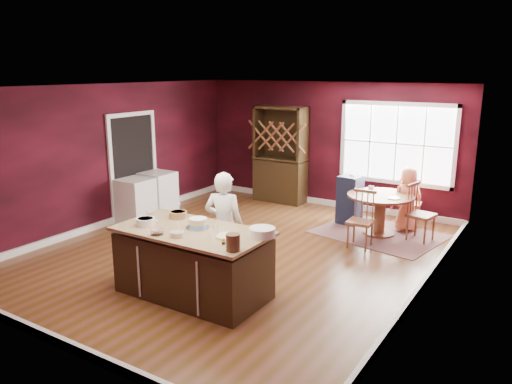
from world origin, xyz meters
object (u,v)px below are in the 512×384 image
at_px(baker, 224,225).
at_px(layer_cake, 198,223).
at_px(chair_south, 361,219).
at_px(high_chair, 350,199).
at_px(kitchen_island, 193,264).
at_px(dryer, 158,194).
at_px(hutch, 280,155).
at_px(washer, 136,201).
at_px(chair_east, 422,212).
at_px(dining_table, 380,206).
at_px(chair_north, 410,201).
at_px(seated_woman, 407,199).
at_px(toddler, 349,183).

xyz_separation_m(baker, layer_cake, (0.03, -0.62, 0.20)).
distance_m(chair_south, high_chair, 1.35).
height_order(kitchen_island, dryer, kitchen_island).
distance_m(baker, hutch, 4.42).
height_order(kitchen_island, hutch, hutch).
height_order(baker, layer_cake, baker).
bearing_deg(washer, high_chair, 31.26).
bearing_deg(chair_east, dining_table, 105.76).
bearing_deg(kitchen_island, layer_cake, 73.98).
xyz_separation_m(chair_north, seated_woman, (0.03, -0.30, 0.12)).
xyz_separation_m(chair_north, washer, (-4.63, -2.65, -0.05)).
bearing_deg(hutch, seated_woman, -11.00).
relative_size(layer_cake, chair_east, 0.32).
distance_m(dining_table, high_chair, 0.80).
height_order(baker, high_chair, baker).
xyz_separation_m(dining_table, seated_woman, (0.35, 0.50, 0.07)).
xyz_separation_m(hutch, washer, (-1.60, -2.94, -0.64)).
relative_size(baker, washer, 1.79).
bearing_deg(chair_north, dining_table, 61.11).
relative_size(kitchen_island, washer, 2.33).
relative_size(chair_east, seated_woman, 0.86).
xyz_separation_m(dining_table, layer_cake, (-1.25, -3.69, 0.45)).
bearing_deg(dining_table, hutch, 158.01).
height_order(chair_south, high_chair, high_chair).
xyz_separation_m(layer_cake, hutch, (-1.46, 4.79, 0.09)).
bearing_deg(toddler, kitchen_island, -97.33).
xyz_separation_m(seated_woman, toddler, (-1.10, -0.15, 0.21)).
distance_m(chair_north, toddler, 1.20).
height_order(chair_north, toddler, chair_north).
distance_m(kitchen_island, chair_north, 4.86).
bearing_deg(layer_cake, dryer, 140.91).
height_order(seated_woman, washer, seated_woman).
distance_m(kitchen_island, chair_east, 4.33).
bearing_deg(dryer, washer, -90.00).
height_order(dining_table, baker, baker).
bearing_deg(chair_north, high_chair, 16.75).
distance_m(dining_table, layer_cake, 3.93).
bearing_deg(dining_table, chair_north, 68.56).
height_order(kitchen_island, toddler, toddler).
height_order(baker, chair_south, baker).
distance_m(baker, dryer, 3.58).
height_order(seated_woman, toddler, seated_woman).
height_order(chair_east, toddler, chair_east).
bearing_deg(chair_east, hutch, 84.78).
xyz_separation_m(kitchen_island, dryer, (-3.04, 2.58, 0.01)).
relative_size(baker, chair_south, 1.59).
bearing_deg(dryer, hutch, 55.14).
relative_size(kitchen_island, dryer, 2.29).
relative_size(chair_south, high_chair, 0.99).
relative_size(layer_cake, washer, 0.37).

